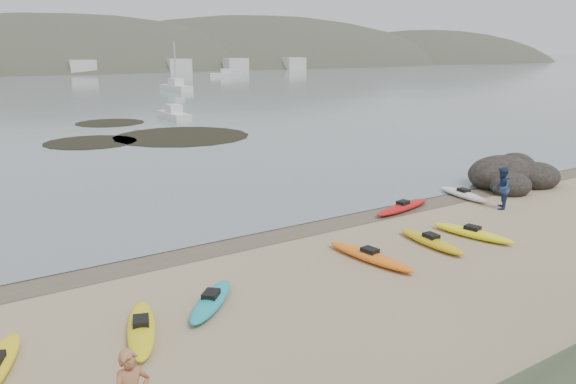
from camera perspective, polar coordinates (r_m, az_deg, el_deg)
ground at (r=22.91m, az=-0.00°, el=-3.64°), size 600.00×600.00×0.00m
wet_sand at (r=22.67m, az=0.42°, el=-3.82°), size 60.00×60.00×0.00m
kayaks at (r=20.00m, az=6.39°, el=-5.95°), size 22.62×7.77×0.34m
person_east at (r=27.09m, az=20.86°, el=0.36°), size 1.18×1.12×1.92m
rock_cluster at (r=32.24m, az=21.76°, el=1.13°), size 5.48×4.06×1.95m
kelp_mats at (r=49.04m, az=-14.20°, el=5.68°), size 16.17×20.59×0.04m
moored_boats at (r=103.15m, az=-27.08°, el=9.23°), size 107.26×81.12×1.35m
far_hills at (r=219.48m, az=-19.98°, el=7.52°), size 550.00×135.00×80.00m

